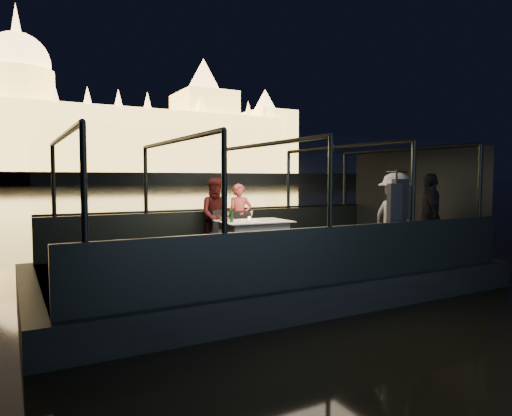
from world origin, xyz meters
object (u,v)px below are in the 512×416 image
person_woman_coral (240,218)px  dining_table_central (254,239)px  wine_bottle (232,215)px  chair_port_right (246,232)px  coat_stand (396,220)px  person_man_maroon (217,219)px  passenger_stripe (395,220)px  passenger_dark (430,218)px  chair_port_left (223,233)px

person_woman_coral → dining_table_central: bearing=-84.5°
dining_table_central → wine_bottle: (-0.54, -0.05, 0.53)m
chair_port_right → coat_stand: size_ratio=0.50×
person_man_maroon → passenger_stripe: size_ratio=0.94×
person_woman_coral → passenger_stripe: size_ratio=0.87×
person_woman_coral → wine_bottle: person_woman_coral is taller
dining_table_central → person_woman_coral: 1.01m
passenger_stripe → passenger_dark: (1.05, 0.09, 0.00)m
dining_table_central → passenger_stripe: (1.99, -2.00, 0.47)m
dining_table_central → coat_stand: coat_stand is taller
passenger_stripe → wine_bottle: bearing=59.2°
chair_port_left → chair_port_right: chair_port_left is taller
passenger_stripe → wine_bottle: 3.19m
chair_port_left → passenger_dark: 4.34m
chair_port_left → person_woman_coral: person_woman_coral is taller
dining_table_central → passenger_dark: size_ratio=0.82×
chair_port_left → chair_port_right: bearing=-39.8°
person_woman_coral → passenger_stripe: 3.47m
coat_stand → passenger_stripe: coat_stand is taller
chair_port_left → wine_bottle: (-0.18, -0.83, 0.47)m
chair_port_right → dining_table_central: bearing=-79.1°
chair_port_left → chair_port_right: 0.50m
chair_port_right → person_woman_coral: 0.45m
person_woman_coral → chair_port_left: bearing=-148.3°
dining_table_central → passenger_dark: 3.62m
person_man_maroon → passenger_dark: size_ratio=0.94×
person_woman_coral → person_man_maroon: size_ratio=0.92×
chair_port_right → passenger_dark: passenger_dark is taller
person_woman_coral → passenger_stripe: bearing=-43.9°
coat_stand → passenger_stripe: bearing=44.9°
person_man_maroon → passenger_dark: 4.49m
person_man_maroon → passenger_stripe: 3.81m
chair_port_left → passenger_stripe: 3.65m
chair_port_right → wine_bottle: bearing=-112.8°
chair_port_right → passenger_dark: bearing=-18.7°
dining_table_central → passenger_dark: (3.03, -1.92, 0.47)m
passenger_stripe → passenger_dark: bearing=-78.3°
wine_bottle → chair_port_left: bearing=77.6°
chair_port_right → person_woman_coral: size_ratio=0.59×
wine_bottle → coat_stand: bearing=-47.7°
chair_port_right → passenger_dark: (2.92, -2.52, 0.40)m
person_man_maroon → passenger_stripe: (2.40, -2.96, 0.10)m
person_woman_coral → wine_bottle: 1.21m
coat_stand → wine_bottle: size_ratio=5.70×
person_man_maroon → wine_bottle: (-0.12, -1.01, 0.17)m
chair_port_right → wine_bottle: 1.04m
chair_port_left → passenger_dark: size_ratio=0.53×
person_man_maroon → person_woman_coral: bearing=14.5°
person_woman_coral → coat_stand: bearing=-52.5°
chair_port_left → coat_stand: (1.95, -3.17, 0.45)m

